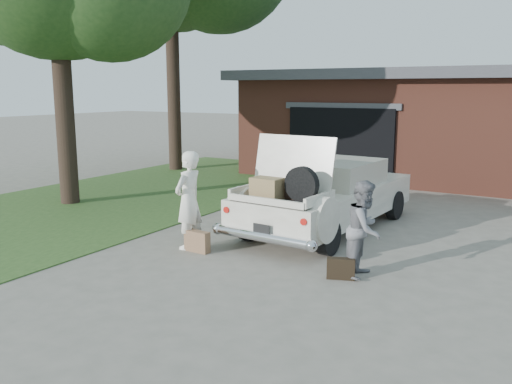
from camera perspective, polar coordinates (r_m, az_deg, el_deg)
The scene contains 8 objects.
ground at distance 8.49m, azimuth -2.07°, elevation -7.97°, with size 90.00×90.00×0.00m, color gray.
grass_strip at distance 14.13m, azimuth -14.46°, elevation -0.66°, with size 6.00×16.00×0.02m, color #2D4C1E.
house at distance 18.58m, azimuth 20.14°, elevation 6.87°, with size 12.80×7.80×3.30m.
sedan at distance 10.69m, azimuth 7.46°, elevation -0.29°, with size 2.13×4.81×1.94m.
woman_left at distance 9.38m, azimuth -7.11°, elevation -0.86°, with size 0.62×0.41×1.70m, color white.
woman_right at distance 8.10m, azimuth 11.35°, elevation -3.82°, with size 0.70×0.54×1.43m, color gray.
suitcase_left at distance 9.30m, azimuth -6.21°, elevation -5.19°, with size 0.47×0.15×0.36m, color #936B4B.
suitcase_right at distance 8.06m, azimuth 8.92°, elevation -7.97°, with size 0.41×0.13×0.31m, color black.
Camera 1 is at (4.33, -6.77, 2.73)m, focal length 38.00 mm.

